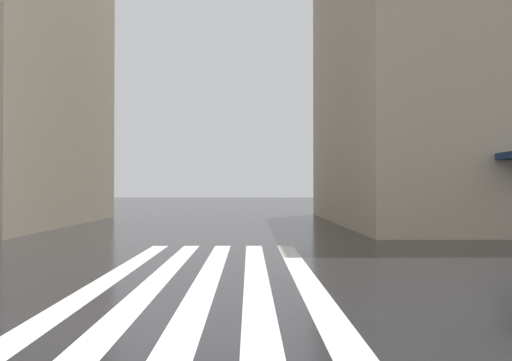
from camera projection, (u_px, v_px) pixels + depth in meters
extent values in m
plane|color=black|center=(104.00, 325.00, 7.61)|extent=(220.00, 220.00, 0.00)
cube|color=silver|center=(305.00, 278.00, 11.65)|extent=(13.00, 0.50, 0.01)
cube|color=silver|center=(256.00, 278.00, 11.64)|extent=(13.00, 0.50, 0.01)
cube|color=silver|center=(208.00, 278.00, 11.63)|extent=(13.00, 0.50, 0.01)
cube|color=silver|center=(160.00, 278.00, 11.61)|extent=(13.00, 0.50, 0.01)
cube|color=silver|center=(111.00, 278.00, 11.60)|extent=(13.00, 0.50, 0.01)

